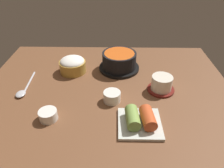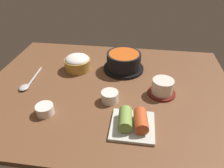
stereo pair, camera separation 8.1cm
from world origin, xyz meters
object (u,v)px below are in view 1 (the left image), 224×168
object	(u,v)px
kimchi_plate	(140,120)
side_bowl_near	(48,115)
spoon	(24,90)
banchan_cup_center	(112,96)
stone_pot	(119,61)
rice_bowl	(73,65)
tea_cup_with_saucer	(162,84)

from	to	relation	value
kimchi_plate	side_bowl_near	distance (cm)	29.88
spoon	kimchi_plate	bearing A→B (deg)	-21.43
side_bowl_near	spoon	bearing A→B (deg)	132.82
banchan_cup_center	side_bowl_near	world-z (taller)	banchan_cup_center
spoon	banchan_cup_center	bearing A→B (deg)	-8.57
side_bowl_near	spoon	world-z (taller)	side_bowl_near
stone_pot	rice_bowl	bearing A→B (deg)	-172.29
rice_bowl	kimchi_plate	xyz separation A→B (cm)	(26.89, -32.46, -1.46)
rice_bowl	tea_cup_with_saucer	world-z (taller)	rice_bowl
rice_bowl	banchan_cup_center	xyz separation A→B (cm)	(17.83, -20.51, -1.47)
kimchi_plate	banchan_cup_center	bearing A→B (deg)	127.19
stone_pot	spoon	distance (cm)	41.76
spoon	side_bowl_near	bearing A→B (deg)	-47.18
tea_cup_with_saucer	spoon	distance (cm)	53.82
tea_cup_with_saucer	side_bowl_near	bearing A→B (deg)	-157.21
stone_pot	side_bowl_near	world-z (taller)	stone_pot
banchan_cup_center	side_bowl_near	xyz separation A→B (cm)	(-20.73, -9.83, -0.28)
spoon	stone_pot	bearing A→B (deg)	25.75
kimchi_plate	stone_pot	bearing A→B (deg)	100.06
tea_cup_with_saucer	spoon	bearing A→B (deg)	-178.22
rice_bowl	tea_cup_with_saucer	xyz separation A→B (cm)	(36.89, -13.62, -0.52)
kimchi_plate	spoon	distance (cm)	47.02
spoon	tea_cup_with_saucer	bearing A→B (deg)	1.78
rice_bowl	banchan_cup_center	size ratio (longest dim) A/B	1.84
stone_pot	tea_cup_with_saucer	world-z (taller)	stone_pot
tea_cup_with_saucer	kimchi_plate	size ratio (longest dim) A/B	0.77
tea_cup_with_saucer	kimchi_plate	distance (cm)	21.35
rice_bowl	tea_cup_with_saucer	distance (cm)	39.32
tea_cup_with_saucer	kimchi_plate	world-z (taller)	tea_cup_with_saucer
stone_pot	kimchi_plate	world-z (taller)	stone_pot
rice_bowl	kimchi_plate	distance (cm)	42.18
tea_cup_with_saucer	banchan_cup_center	world-z (taller)	tea_cup_with_saucer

